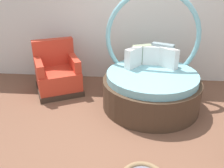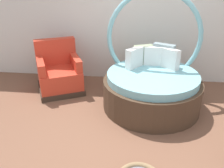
{
  "view_description": "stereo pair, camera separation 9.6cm",
  "coord_description": "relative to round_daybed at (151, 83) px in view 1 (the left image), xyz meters",
  "views": [
    {
      "loc": [
        -0.07,
        -2.83,
        2.16
      ],
      "look_at": [
        -0.35,
        0.53,
        0.55
      ],
      "focal_mm": 39.31,
      "sensor_mm": 36.0,
      "label": 1
    },
    {
      "loc": [
        0.03,
        -2.82,
        2.16
      ],
      "look_at": [
        -0.35,
        0.53,
        0.55
      ],
      "focal_mm": 39.31,
      "sensor_mm": 36.0,
      "label": 2
    }
  ],
  "objects": [
    {
      "name": "ground_plane",
      "position": [
        -0.27,
        -0.94,
        -0.41
      ],
      "size": [
        8.0,
        8.0,
        0.02
      ],
      "primitive_type": "cube",
      "color": "brown"
    },
    {
      "name": "back_wall",
      "position": [
        -0.27,
        1.14,
        0.96
      ],
      "size": [
        8.0,
        0.12,
        2.74
      ],
      "primitive_type": "cube",
      "color": "silver",
      "rests_on": "ground_plane"
    },
    {
      "name": "round_daybed",
      "position": [
        0.0,
        0.0,
        0.0
      ],
      "size": [
        1.62,
        1.62,
        1.88
      ],
      "color": "#473323",
      "rests_on": "ground_plane"
    },
    {
      "name": "red_armchair",
      "position": [
        -1.73,
        0.39,
        -0.07
      ],
      "size": [
        1.07,
        1.07,
        0.94
      ],
      "color": "#38281E",
      "rests_on": "ground_plane"
    }
  ]
}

